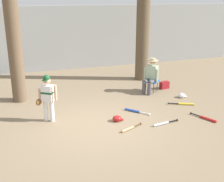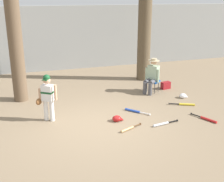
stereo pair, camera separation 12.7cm
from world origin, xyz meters
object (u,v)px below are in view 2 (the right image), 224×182
object	(u,v)px
handbag_beside_stool	(166,85)
batting_helmet_red	(117,119)
batting_helmet_white	(183,96)
young_ballplayer	(47,95)
bat_wood_tan	(129,129)
folding_stool	(153,82)
bat_red_barrel	(207,119)
seated_spectator	(152,75)
tree_behind_spectator	(145,23)
bat_yellow_trainer	(185,104)
bat_blue_youth	(134,111)
bat_aluminum_silver	(163,124)
tree_near_player	(14,28)

from	to	relation	value
handbag_beside_stool	batting_helmet_red	distance (m)	3.39
handbag_beside_stool	batting_helmet_white	bearing A→B (deg)	-85.81
young_ballplayer	bat_wood_tan	xyz separation A→B (m)	(1.87, -1.23, -0.71)
folding_stool	batting_helmet_white	xyz separation A→B (m)	(0.67, -0.93, -0.29)
bat_red_barrel	batting_helmet_red	xyz separation A→B (m)	(-2.37, 0.71, 0.04)
young_ballplayer	seated_spectator	size ratio (longest dim) A/B	1.09
seated_spectator	batting_helmet_red	world-z (taller)	seated_spectator
batting_helmet_white	young_ballplayer	bearing A→B (deg)	-174.34
bat_red_barrel	handbag_beside_stool	bearing A→B (deg)	84.90
young_ballplayer	bat_wood_tan	size ratio (longest dim) A/B	1.93
young_ballplayer	seated_spectator	distance (m)	3.94
seated_spectator	tree_behind_spectator	bearing A→B (deg)	76.22
bat_yellow_trainer	batting_helmet_red	distance (m)	2.45
handbag_beside_stool	batting_helmet_red	xyz separation A→B (m)	(-2.63, -2.14, -0.06)
handbag_beside_stool	bat_blue_youth	size ratio (longest dim) A/B	0.52
seated_spectator	folding_stool	bearing A→B (deg)	37.88
bat_blue_youth	bat_aluminum_silver	distance (m)	1.12
tree_near_player	batting_helmet_white	world-z (taller)	tree_near_player
tree_behind_spectator	bat_yellow_trainer	size ratio (longest dim) A/B	6.94
bat_aluminum_silver	batting_helmet_red	world-z (taller)	batting_helmet_red
bat_red_barrel	bat_aluminum_silver	bearing A→B (deg)	175.76
folding_stool	batting_helmet_red	distance (m)	2.87
bat_red_barrel	bat_wood_tan	xyz separation A→B (m)	(-2.26, 0.11, 0.00)
bat_blue_youth	young_ballplayer	bearing A→B (deg)	175.62
bat_wood_tan	tree_near_player	bearing A→B (deg)	128.87
seated_spectator	batting_helmet_red	size ratio (longest dim) A/B	4.04
bat_yellow_trainer	tree_behind_spectator	bearing A→B (deg)	90.89
bat_blue_youth	tree_near_player	bearing A→B (deg)	146.01
tree_behind_spectator	bat_wood_tan	bearing A→B (deg)	-118.21
bat_blue_youth	bat_aluminum_silver	world-z (taller)	same
tree_behind_spectator	bat_yellow_trainer	world-z (taller)	tree_behind_spectator
young_ballplayer	seated_spectator	bearing A→B (deg)	19.41
tree_behind_spectator	batting_helmet_red	xyz separation A→B (m)	(-2.36, -3.58, -2.18)
bat_aluminum_silver	seated_spectator	bearing A→B (deg)	71.00
tree_behind_spectator	bat_blue_youth	size ratio (longest dim) A/B	7.95
seated_spectator	batting_helmet_white	xyz separation A→B (m)	(0.75, -0.87, -0.57)
tree_near_player	tree_behind_spectator	distance (m)	4.90
bat_aluminum_silver	bat_red_barrel	distance (m)	1.30
handbag_beside_stool	bat_aluminum_silver	bearing A→B (deg)	-119.36
tree_behind_spectator	batting_helmet_red	world-z (taller)	tree_behind_spectator
young_ballplayer	seated_spectator	xyz separation A→B (m)	(3.72, 1.31, -0.10)
bat_wood_tan	bat_red_barrel	bearing A→B (deg)	-2.72
tree_behind_spectator	young_ballplayer	world-z (taller)	tree_behind_spectator
folding_stool	batting_helmet_white	distance (m)	1.18
seated_spectator	bat_yellow_trainer	bearing A→B (deg)	-73.10
young_ballplayer	batting_helmet_red	distance (m)	1.99
tree_behind_spectator	bat_blue_youth	xyz separation A→B (m)	(-1.66, -3.14, -2.22)
bat_blue_youth	tree_behind_spectator	bearing A→B (deg)	62.14
tree_near_player	young_ballplayer	xyz separation A→B (m)	(0.67, -1.92, -1.58)
tree_near_player	folding_stool	bearing A→B (deg)	-7.06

